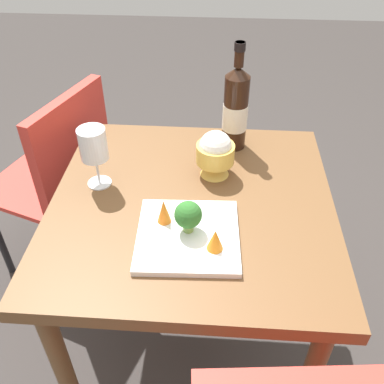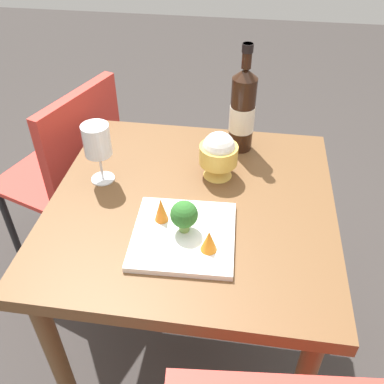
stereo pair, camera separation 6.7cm
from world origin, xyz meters
TOP-DOWN VIEW (x-y plane):
  - ground_plane at (0.00, 0.00)m, footprint 8.00×8.00m
  - dining_table at (0.00, 0.00)m, footprint 0.77×0.77m
  - chair_by_wall at (-0.53, 0.40)m, footprint 0.51×0.51m
  - wine_bottle at (0.11, 0.28)m, footprint 0.08×0.08m
  - wine_glass at (-0.27, 0.06)m, footprint 0.08×0.08m
  - rice_bowl at (0.06, 0.13)m, footprint 0.11×0.11m
  - serving_plate at (0.00, -0.14)m, footprint 0.26×0.26m
  - broccoli_floret at (0.00, -0.13)m, footprint 0.07×0.07m
  - carrot_garnish_left at (-0.06, -0.10)m, footprint 0.04×0.04m
  - carrot_garnish_right at (0.07, -0.19)m, footprint 0.04×0.04m

SIDE VIEW (x-z plane):
  - ground_plane at x=0.00m, z-range 0.00..0.00m
  - chair_by_wall at x=-0.53m, z-range 0.10..0.95m
  - dining_table at x=0.00m, z-range 0.27..1.02m
  - serving_plate at x=0.00m, z-range 0.75..0.76m
  - carrot_garnish_right at x=0.07m, z-range 0.76..0.82m
  - carrot_garnish_left at x=-0.06m, z-range 0.76..0.83m
  - broccoli_floret at x=0.00m, z-range 0.77..0.86m
  - rice_bowl at x=0.06m, z-range 0.75..0.89m
  - wine_glass at x=-0.27m, z-range 0.79..0.97m
  - wine_bottle at x=0.11m, z-range 0.71..1.05m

